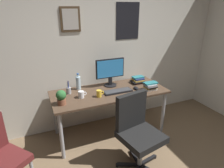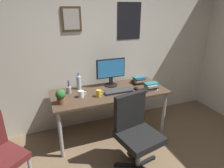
{
  "view_description": "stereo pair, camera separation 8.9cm",
  "coord_description": "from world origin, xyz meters",
  "px_view_note": "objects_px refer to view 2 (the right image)",
  "views": [
    {
      "loc": [
        -1.05,
        -0.75,
        1.89
      ],
      "look_at": [
        -0.05,
        1.61,
        0.87
      ],
      "focal_mm": 31.15,
      "sensor_mm": 36.0,
      "label": 1
    },
    {
      "loc": [
        -0.97,
        -0.78,
        1.89
      ],
      "look_at": [
        -0.05,
        1.61,
        0.87
      ],
      "focal_mm": 31.15,
      "sensor_mm": 36.0,
      "label": 2
    }
  ],
  "objects_px": {
    "monitor": "(111,71)",
    "keyboard": "(118,91)",
    "coffee_mug_far": "(81,94)",
    "potted_plant": "(61,96)",
    "book_stack_left": "(139,80)",
    "computer_mouse": "(136,88)",
    "pen_cup": "(69,90)",
    "book_stack_right": "(151,86)",
    "water_bottle": "(79,82)",
    "office_chair": "(135,129)",
    "coffee_mug_near": "(99,93)"
  },
  "relations": [
    {
      "from": "monitor",
      "to": "pen_cup",
      "type": "relative_size",
      "value": 2.3
    },
    {
      "from": "coffee_mug_near",
      "to": "keyboard",
      "type": "bearing_deg",
      "value": 8.88
    },
    {
      "from": "coffee_mug_far",
      "to": "pen_cup",
      "type": "relative_size",
      "value": 0.6
    },
    {
      "from": "office_chair",
      "to": "keyboard",
      "type": "relative_size",
      "value": 2.21
    },
    {
      "from": "keyboard",
      "to": "coffee_mug_far",
      "type": "xyz_separation_m",
      "value": [
        -0.54,
        0.02,
        0.04
      ]
    },
    {
      "from": "coffee_mug_far",
      "to": "water_bottle",
      "type": "bearing_deg",
      "value": 83.29
    },
    {
      "from": "coffee_mug_far",
      "to": "book_stack_left",
      "type": "relative_size",
      "value": 0.55
    },
    {
      "from": "office_chair",
      "to": "keyboard",
      "type": "bearing_deg",
      "value": 85.46
    },
    {
      "from": "office_chair",
      "to": "coffee_mug_far",
      "type": "xyz_separation_m",
      "value": [
        -0.49,
        0.71,
        0.24
      ]
    },
    {
      "from": "water_bottle",
      "to": "pen_cup",
      "type": "relative_size",
      "value": 1.26
    },
    {
      "from": "coffee_mug_near",
      "to": "potted_plant",
      "type": "bearing_deg",
      "value": -177.13
    },
    {
      "from": "monitor",
      "to": "keyboard",
      "type": "height_order",
      "value": "monitor"
    },
    {
      "from": "computer_mouse",
      "to": "book_stack_left",
      "type": "height_order",
      "value": "book_stack_left"
    },
    {
      "from": "coffee_mug_near",
      "to": "water_bottle",
      "type": "bearing_deg",
      "value": 118.1
    },
    {
      "from": "keyboard",
      "to": "water_bottle",
      "type": "relative_size",
      "value": 1.7
    },
    {
      "from": "water_bottle",
      "to": "keyboard",
      "type": "bearing_deg",
      "value": -32.86
    },
    {
      "from": "office_chair",
      "to": "potted_plant",
      "type": "xyz_separation_m",
      "value": [
        -0.77,
        0.61,
        0.3
      ]
    },
    {
      "from": "keyboard",
      "to": "book_stack_left",
      "type": "distance_m",
      "value": 0.51
    },
    {
      "from": "monitor",
      "to": "book_stack_right",
      "type": "relative_size",
      "value": 2.24
    },
    {
      "from": "monitor",
      "to": "coffee_mug_near",
      "type": "xyz_separation_m",
      "value": [
        -0.3,
        -0.33,
        -0.19
      ]
    },
    {
      "from": "water_bottle",
      "to": "book_stack_right",
      "type": "xyz_separation_m",
      "value": [
        1.0,
        -0.43,
        -0.05
      ]
    },
    {
      "from": "coffee_mug_far",
      "to": "book_stack_left",
      "type": "distance_m",
      "value": 1.02
    },
    {
      "from": "coffee_mug_far",
      "to": "book_stack_right",
      "type": "bearing_deg",
      "value": -7.2
    },
    {
      "from": "coffee_mug_far",
      "to": "computer_mouse",
      "type": "bearing_deg",
      "value": -2.6
    },
    {
      "from": "monitor",
      "to": "pen_cup",
      "type": "distance_m",
      "value": 0.7
    },
    {
      "from": "keyboard",
      "to": "pen_cup",
      "type": "bearing_deg",
      "value": 161.62
    },
    {
      "from": "book_stack_left",
      "to": "computer_mouse",
      "type": "bearing_deg",
      "value": -125.31
    },
    {
      "from": "coffee_mug_far",
      "to": "potted_plant",
      "type": "height_order",
      "value": "potted_plant"
    },
    {
      "from": "keyboard",
      "to": "coffee_mug_near",
      "type": "height_order",
      "value": "coffee_mug_near"
    },
    {
      "from": "water_bottle",
      "to": "computer_mouse",
      "type": "bearing_deg",
      "value": -22.97
    },
    {
      "from": "keyboard",
      "to": "computer_mouse",
      "type": "relative_size",
      "value": 3.91
    },
    {
      "from": "monitor",
      "to": "pen_cup",
      "type": "bearing_deg",
      "value": -175.1
    },
    {
      "from": "book_stack_left",
      "to": "monitor",
      "type": "bearing_deg",
      "value": 171.84
    },
    {
      "from": "book_stack_right",
      "to": "computer_mouse",
      "type": "bearing_deg",
      "value": 154.53
    },
    {
      "from": "office_chair",
      "to": "coffee_mug_near",
      "type": "bearing_deg",
      "value": 111.5
    },
    {
      "from": "book_stack_left",
      "to": "book_stack_right",
      "type": "distance_m",
      "value": 0.32
    },
    {
      "from": "potted_plant",
      "to": "book_stack_right",
      "type": "relative_size",
      "value": 0.95
    },
    {
      "from": "computer_mouse",
      "to": "potted_plant",
      "type": "relative_size",
      "value": 0.56
    },
    {
      "from": "coffee_mug_near",
      "to": "computer_mouse",
      "type": "bearing_deg",
      "value": 3.11
    },
    {
      "from": "book_stack_right",
      "to": "water_bottle",
      "type": "bearing_deg",
      "value": 156.54
    },
    {
      "from": "water_bottle",
      "to": "coffee_mug_far",
      "type": "bearing_deg",
      "value": -96.71
    },
    {
      "from": "computer_mouse",
      "to": "water_bottle",
      "type": "height_order",
      "value": "water_bottle"
    },
    {
      "from": "office_chair",
      "to": "keyboard",
      "type": "height_order",
      "value": "office_chair"
    },
    {
      "from": "coffee_mug_near",
      "to": "potted_plant",
      "type": "height_order",
      "value": "potted_plant"
    },
    {
      "from": "potted_plant",
      "to": "coffee_mug_near",
      "type": "bearing_deg",
      "value": 2.87
    },
    {
      "from": "book_stack_left",
      "to": "potted_plant",
      "type": "bearing_deg",
      "value": -167.35
    },
    {
      "from": "office_chair",
      "to": "pen_cup",
      "type": "relative_size",
      "value": 4.75
    },
    {
      "from": "coffee_mug_near",
      "to": "coffee_mug_far",
      "type": "bearing_deg",
      "value": 163.2
    },
    {
      "from": "office_chair",
      "to": "computer_mouse",
      "type": "relative_size",
      "value": 8.64
    },
    {
      "from": "monitor",
      "to": "computer_mouse",
      "type": "height_order",
      "value": "monitor"
    }
  ]
}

